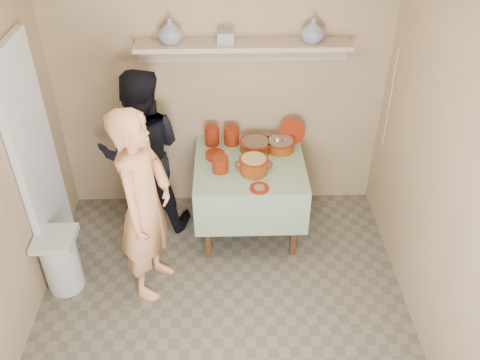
{
  "coord_description": "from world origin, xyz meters",
  "views": [
    {
      "loc": [
        0.06,
        -2.43,
        3.28
      ],
      "look_at": [
        0.15,
        0.75,
        0.95
      ],
      "focal_mm": 38.0,
      "sensor_mm": 36.0,
      "label": 1
    }
  ],
  "objects_px": {
    "person_cook": "(145,206)",
    "trash_bin": "(61,261)",
    "serving_table": "(249,173)",
    "person_helper": "(142,154)",
    "cazuela_rice": "(254,164)"
  },
  "relations": [
    {
      "from": "person_cook",
      "to": "trash_bin",
      "type": "relative_size",
      "value": 2.98
    },
    {
      "from": "person_cook",
      "to": "trash_bin",
      "type": "bearing_deg",
      "value": 105.99
    },
    {
      "from": "serving_table",
      "to": "person_helper",
      "type": "bearing_deg",
      "value": 174.28
    },
    {
      "from": "person_cook",
      "to": "serving_table",
      "type": "xyz_separation_m",
      "value": [
        0.83,
        0.69,
        -0.19
      ]
    },
    {
      "from": "person_cook",
      "to": "person_helper",
      "type": "xyz_separation_m",
      "value": [
        -0.12,
        0.79,
        -0.04
      ]
    },
    {
      "from": "trash_bin",
      "to": "person_cook",
      "type": "bearing_deg",
      "value": 0.96
    },
    {
      "from": "serving_table",
      "to": "person_cook",
      "type": "bearing_deg",
      "value": -140.17
    },
    {
      "from": "person_helper",
      "to": "cazuela_rice",
      "type": "relative_size",
      "value": 4.84
    },
    {
      "from": "serving_table",
      "to": "cazuela_rice",
      "type": "bearing_deg",
      "value": -80.64
    },
    {
      "from": "person_cook",
      "to": "cazuela_rice",
      "type": "distance_m",
      "value": 1.01
    },
    {
      "from": "serving_table",
      "to": "trash_bin",
      "type": "bearing_deg",
      "value": -155.88
    },
    {
      "from": "cazuela_rice",
      "to": "person_cook",
      "type": "bearing_deg",
      "value": -148.22
    },
    {
      "from": "person_helper",
      "to": "cazuela_rice",
      "type": "xyz_separation_m",
      "value": [
        0.98,
        -0.26,
        0.05
      ]
    },
    {
      "from": "person_cook",
      "to": "trash_bin",
      "type": "distance_m",
      "value": 0.93
    },
    {
      "from": "cazuela_rice",
      "to": "person_helper",
      "type": "bearing_deg",
      "value": 165.3
    }
  ]
}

